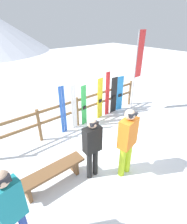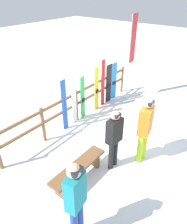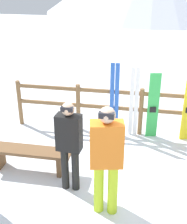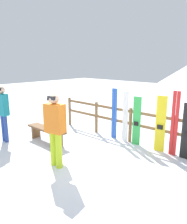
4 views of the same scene
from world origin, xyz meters
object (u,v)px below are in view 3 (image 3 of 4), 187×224
at_px(person_black, 69,141).
at_px(person_orange, 106,155).
at_px(ski_pair_blue, 114,100).
at_px(bench, 29,154).
at_px(ski_pair_white, 134,102).
at_px(snowboard_green, 153,106).

distance_m(person_black, person_orange, 0.81).
xyz_separation_m(person_black, ski_pair_blue, (0.47, 2.09, -0.11)).
relative_size(bench, ski_pair_white, 0.99).
bearing_deg(bench, ski_pair_blue, 51.93).
distance_m(bench, person_orange, 1.87).
distance_m(bench, person_black, 1.12).
bearing_deg(person_orange, ski_pair_white, 84.64).
xyz_separation_m(person_black, person_orange, (0.67, -0.44, 0.09)).
bearing_deg(ski_pair_white, bench, -135.94).
bearing_deg(snowboard_green, ski_pair_white, 179.53).
height_order(bench, ski_pair_blue, ski_pair_blue).
relative_size(person_black, person_orange, 0.90).
bearing_deg(person_black, snowboard_green, 57.68).
relative_size(person_orange, ski_pair_blue, 1.08).
relative_size(ski_pair_blue, ski_pair_white, 1.04).
bearing_deg(snowboard_green, person_orange, -104.51).
bearing_deg(person_black, bench, 157.03).
relative_size(person_orange, snowboard_green, 1.20).
xyz_separation_m(bench, person_orange, (1.54, -0.81, 0.69)).
distance_m(person_orange, ski_pair_white, 2.56).
xyz_separation_m(person_orange, ski_pair_white, (0.24, 2.54, -0.23)).
bearing_deg(bench, ski_pair_white, 44.06).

